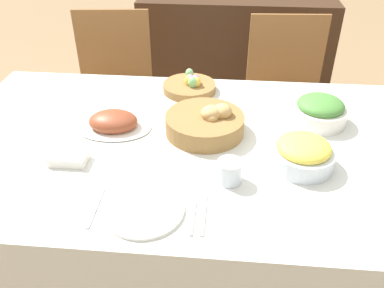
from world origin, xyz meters
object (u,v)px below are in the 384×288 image
object	(u,v)px
pineapple_bowl	(303,153)
butter_dish	(69,158)
green_salad_bowl	(320,111)
drinking_cup	(229,171)
spoon	(204,214)
chair_far_left	(115,90)
dinner_plate	(144,210)
sideboard	(234,58)
ham_platter	(113,123)
egg_basket	(190,86)
knife	(193,214)
chair_far_right	(285,97)
bread_basket	(207,122)
fork	(96,207)

from	to	relation	value
pineapple_bowl	butter_dish	world-z (taller)	pineapple_bowl
green_salad_bowl	drinking_cup	bearing A→B (deg)	-130.68
pineapple_bowl	spoon	bearing A→B (deg)	-139.27
chair_far_left	dinner_plate	bearing A→B (deg)	-77.20
sideboard	ham_platter	distance (m)	1.61
chair_far_left	egg_basket	xyz separation A→B (m)	(0.48, -0.46, 0.27)
pineapple_bowl	chair_far_left	bearing A→B (deg)	132.79
knife	dinner_plate	bearing A→B (deg)	-179.76
dinner_plate	spoon	size ratio (longest dim) A/B	1.39
chair_far_right	bread_basket	bearing A→B (deg)	-120.57
egg_basket	drinking_cup	distance (m)	0.63
bread_basket	ham_platter	xyz separation A→B (m)	(-0.35, -0.01, -0.02)
drinking_cup	sideboard	bearing A→B (deg)	89.24
chair_far_right	spoon	world-z (taller)	chair_far_right
chair_far_right	egg_basket	xyz separation A→B (m)	(-0.49, -0.46, 0.27)
ham_platter	chair_far_left	bearing A→B (deg)	105.90
egg_basket	butter_dish	bearing A→B (deg)	-121.89
knife	butter_dish	xyz separation A→B (m)	(-0.43, 0.21, 0.01)
bread_basket	spoon	xyz separation A→B (m)	(0.02, -0.44, -0.04)
spoon	fork	bearing A→B (deg)	179.76
chair_far_left	spoon	world-z (taller)	chair_far_left
pineapple_bowl	butter_dish	distance (m)	0.76
green_salad_bowl	drinking_cup	world-z (taller)	green_salad_bowl
chair_far_right	bread_basket	distance (m)	0.93
knife	drinking_cup	xyz separation A→B (m)	(0.10, 0.16, 0.03)
dinner_plate	fork	world-z (taller)	dinner_plate
bread_basket	drinking_cup	xyz separation A→B (m)	(0.09, -0.28, -0.01)
green_salad_bowl	pineapple_bowl	xyz separation A→B (m)	(-0.10, -0.29, -0.00)
ham_platter	green_salad_bowl	world-z (taller)	green_salad_bowl
drinking_cup	egg_basket	bearing A→B (deg)	106.51
egg_basket	fork	distance (m)	0.79
spoon	pineapple_bowl	bearing A→B (deg)	40.49
sideboard	fork	size ratio (longest dim) A/B	7.78
egg_basket	bread_basket	bearing A→B (deg)	-74.40
pineapple_bowl	butter_dish	xyz separation A→B (m)	(-0.76, -0.05, -0.03)
bread_basket	pineapple_bowl	xyz separation A→B (m)	(0.32, -0.18, 0.01)
chair_far_left	butter_dish	size ratio (longest dim) A/B	7.56
fork	drinking_cup	size ratio (longest dim) A/B	2.11
chair_far_left	butter_dish	world-z (taller)	chair_far_left
egg_basket	drinking_cup	xyz separation A→B (m)	(0.18, -0.61, 0.01)
ham_platter	butter_dish	world-z (taller)	ham_platter
sideboard	egg_basket	xyz separation A→B (m)	(-0.20, -1.17, 0.34)
chair_far_left	drinking_cup	bearing A→B (deg)	-64.42
chair_far_right	dinner_plate	size ratio (longest dim) A/B	4.00
knife	egg_basket	bearing A→B (deg)	96.38
chair_far_right	green_salad_bowl	world-z (taller)	chair_far_right
ham_platter	butter_dish	size ratio (longest dim) A/B	2.30
dinner_plate	fork	bearing A→B (deg)	180.00
sideboard	knife	world-z (taller)	sideboard
sideboard	knife	xyz separation A→B (m)	(-0.12, -1.94, 0.32)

